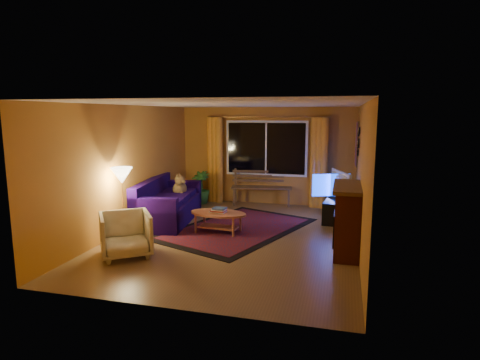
% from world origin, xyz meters
% --- Properties ---
extents(floor, '(4.50, 6.00, 0.02)m').
position_xyz_m(floor, '(0.00, 0.00, -0.01)').
color(floor, brown).
rests_on(floor, ground).
extents(ceiling, '(4.50, 6.00, 0.02)m').
position_xyz_m(ceiling, '(0.00, 0.00, 2.51)').
color(ceiling, white).
rests_on(ceiling, ground).
extents(wall_back, '(4.50, 0.02, 2.50)m').
position_xyz_m(wall_back, '(0.00, 3.01, 1.25)').
color(wall_back, '#BF7D2D').
rests_on(wall_back, ground).
extents(wall_left, '(0.02, 6.00, 2.50)m').
position_xyz_m(wall_left, '(-2.26, 0.00, 1.25)').
color(wall_left, '#BF7D2D').
rests_on(wall_left, ground).
extents(wall_right, '(0.02, 6.00, 2.50)m').
position_xyz_m(wall_right, '(2.26, 0.00, 1.25)').
color(wall_right, '#BF7D2D').
rests_on(wall_right, ground).
extents(window, '(2.00, 0.02, 1.30)m').
position_xyz_m(window, '(0.00, 2.94, 1.45)').
color(window, black).
rests_on(window, wall_back).
extents(curtain_rod, '(3.20, 0.03, 0.03)m').
position_xyz_m(curtain_rod, '(0.00, 2.90, 2.25)').
color(curtain_rod, '#BF8C3F').
rests_on(curtain_rod, wall_back).
extents(curtain_left, '(0.36, 0.36, 2.24)m').
position_xyz_m(curtain_left, '(-1.35, 2.88, 1.12)').
color(curtain_left, '#F69F2D').
rests_on(curtain_left, ground).
extents(curtain_right, '(0.36, 0.36, 2.24)m').
position_xyz_m(curtain_right, '(1.35, 2.88, 1.12)').
color(curtain_right, '#F69F2D').
rests_on(curtain_right, ground).
extents(bench, '(1.59, 0.69, 0.46)m').
position_xyz_m(bench, '(-0.07, 2.75, 0.23)').
color(bench, '#4E3720').
rests_on(bench, ground).
extents(potted_plant, '(0.54, 0.54, 0.85)m').
position_xyz_m(potted_plant, '(-1.65, 2.55, 0.43)').
color(potted_plant, '#235B1E').
rests_on(potted_plant, ground).
extents(sofa, '(1.27, 2.37, 0.91)m').
position_xyz_m(sofa, '(-1.72, 0.72, 0.46)').
color(sofa, '#150342').
rests_on(sofa, ground).
extents(dog, '(0.43, 0.54, 0.54)m').
position_xyz_m(dog, '(-1.67, 1.23, 0.72)').
color(dog, brown).
rests_on(dog, sofa).
extents(armchair, '(1.06, 1.05, 0.80)m').
position_xyz_m(armchair, '(-1.48, -1.50, 0.40)').
color(armchair, beige).
rests_on(armchair, ground).
extents(floor_lamp, '(0.23, 0.23, 1.34)m').
position_xyz_m(floor_lamp, '(-2.00, -0.67, 0.67)').
color(floor_lamp, '#BF8C3F').
rests_on(floor_lamp, ground).
extents(rug, '(3.08, 3.76, 0.02)m').
position_xyz_m(rug, '(-0.11, 0.48, 0.01)').
color(rug, '#6D0C05').
rests_on(rug, ground).
extents(coffee_table, '(1.23, 1.23, 0.42)m').
position_xyz_m(coffee_table, '(-0.40, 0.14, 0.21)').
color(coffee_table, '#BA6744').
rests_on(coffee_table, ground).
extents(tv_console, '(0.51, 1.18, 0.48)m').
position_xyz_m(tv_console, '(1.80, 1.71, 0.24)').
color(tv_console, black).
rests_on(tv_console, ground).
extents(television, '(0.52, 1.05, 0.61)m').
position_xyz_m(television, '(1.80, 1.71, 0.79)').
color(television, black).
rests_on(television, tv_console).
extents(fireplace, '(0.40, 1.20, 1.10)m').
position_xyz_m(fireplace, '(2.05, -0.40, 0.55)').
color(fireplace, maroon).
rests_on(fireplace, ground).
extents(mirror_cluster, '(0.06, 0.60, 0.56)m').
position_xyz_m(mirror_cluster, '(2.21, 1.30, 1.80)').
color(mirror_cluster, black).
rests_on(mirror_cluster, wall_right).
extents(painting, '(0.04, 0.76, 0.96)m').
position_xyz_m(painting, '(2.22, 2.45, 1.65)').
color(painting, '#DF4727').
rests_on(painting, wall_right).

